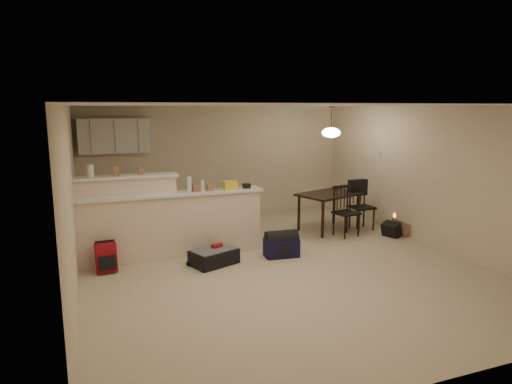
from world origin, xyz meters
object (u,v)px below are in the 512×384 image
suitcase (214,257)px  pendant_lamp (331,132)px  dining_chair_near (346,211)px  navy_duffel (281,248)px  red_backpack (106,258)px  dining_table (329,198)px  dining_chair_far (362,206)px  black_daypack (391,230)px

suitcase → pendant_lamp: bearing=2.1°
dining_chair_near → suitcase: (-2.85, -0.67, -0.37)m
pendant_lamp → navy_duffel: 2.72m
red_backpack → pendant_lamp: bearing=7.3°
navy_duffel → dining_table: bearing=42.8°
dining_chair_near → red_backpack: size_ratio=2.15×
suitcase → navy_duffel: (1.17, -0.02, 0.03)m
pendant_lamp → suitcase: 3.54m
dining_chair_far → navy_duffel: dining_chair_far is taller
dining_chair_near → black_daypack: 0.94m
pendant_lamp → navy_duffel: pendant_lamp is taller
dining_chair_near → navy_duffel: bearing=-167.9°
pendant_lamp → dining_chair_near: (0.09, -0.52, -1.50)m
pendant_lamp → red_backpack: 4.81m
dining_table → dining_chair_far: bearing=-37.4°
red_backpack → black_daypack: (5.26, 0.05, -0.09)m
suitcase → dining_chair_near: bearing=-7.9°
dining_chair_near → navy_duffel: size_ratio=1.74×
dining_chair_near → red_backpack: 4.50m
pendant_lamp → suitcase: bearing=-156.7°
pendant_lamp → dining_chair_far: size_ratio=0.62×
dining_table → suitcase: bearing=-174.8°
dining_chair_near → black_daypack: (0.79, -0.37, -0.35)m
dining_table → black_daypack: dining_table is taller
dining_chair_far → red_backpack: size_ratio=2.19×
dining_table → pendant_lamp: (-0.00, 0.00, 1.32)m
black_daypack → dining_table: bearing=24.0°
dining_table → dining_chair_far: 0.70m
dining_chair_near → red_backpack: bearing=175.0°
black_daypack → navy_duffel: bearing=76.6°
dining_chair_far → dining_table: bearing=158.9°
suitcase → navy_duffel: size_ratio=1.26×
dining_chair_far → red_backpack: bearing=-173.8°
suitcase → red_backpack: size_ratio=1.56×
pendant_lamp → red_backpack: bearing=-168.0°
red_backpack → black_daypack: 5.26m
dining_table → pendant_lamp: bearing=161.9°
navy_duffel → dining_chair_near: bearing=28.0°
dining_chair_near → black_daypack: bearing=-35.3°
dining_chair_far → black_daypack: size_ratio=3.17×
dining_table → dining_chair_near: (0.09, -0.52, -0.18)m
dining_chair_near → black_daypack: size_ratio=3.11×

